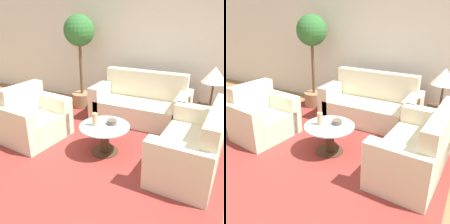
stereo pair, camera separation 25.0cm
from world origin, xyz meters
TOP-DOWN VIEW (x-y plane):
  - ground_plane at (0.00, 0.00)m, footprint 14.00×14.00m
  - wall_back at (0.00, 2.85)m, footprint 10.00×0.06m
  - rug at (0.03, 0.80)m, footprint 3.35×3.51m
  - sofa_main at (0.12, 2.14)m, footprint 1.76×0.79m
  - armchair at (-1.21, 0.71)m, footprint 0.83×1.02m
  - loveseat at (1.27, 0.95)m, footprint 0.83×1.50m
  - coffee_table at (0.03, 0.80)m, footprint 0.73×0.73m
  - side_table at (1.32, 1.97)m, footprint 0.40×0.40m
  - table_lamp at (1.32, 1.97)m, footprint 0.38×0.38m
  - potted_plant at (-1.27, 2.28)m, footprint 0.61×0.61m
  - vase at (-0.10, 0.76)m, footprint 0.08×0.08m
  - bowl at (0.10, 0.89)m, footprint 0.14×0.14m

SIDE VIEW (x-z plane):
  - ground_plane at x=0.00m, z-range 0.00..0.00m
  - rug at x=0.03m, z-range 0.00..0.01m
  - side_table at x=1.32m, z-range 0.00..0.54m
  - coffee_table at x=0.03m, z-range 0.06..0.49m
  - sofa_main at x=0.12m, z-range -0.16..0.75m
  - loveseat at x=1.27m, z-range -0.15..0.74m
  - armchair at x=-1.21m, z-range -0.14..0.73m
  - bowl at x=0.10m, z-range 0.43..0.50m
  - vase at x=-0.10m, z-range 0.43..0.62m
  - table_lamp at x=1.32m, z-range 0.72..1.36m
  - wall_back at x=0.00m, z-range 0.00..2.60m
  - potted_plant at x=-1.27m, z-range 0.36..2.25m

